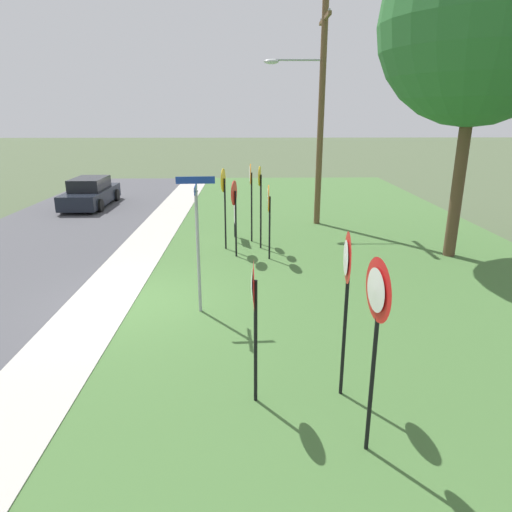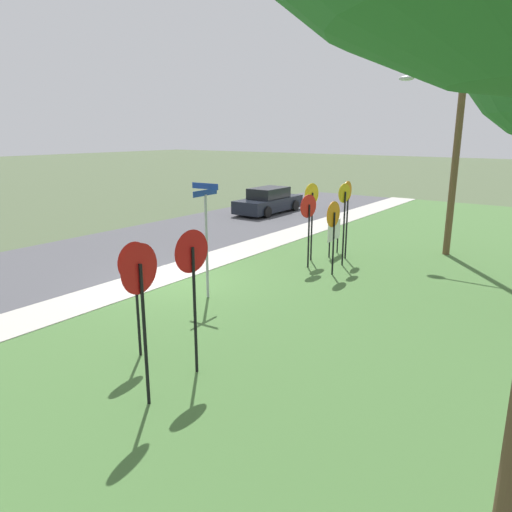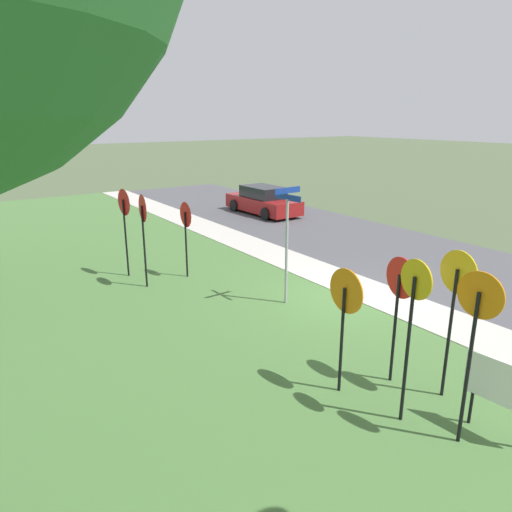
{
  "view_description": "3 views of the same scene",
  "coord_description": "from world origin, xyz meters",
  "px_view_note": "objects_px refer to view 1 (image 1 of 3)",
  "views": [
    {
      "loc": [
        9.97,
        2.73,
        4.33
      ],
      "look_at": [
        0.06,
        2.91,
        1.2
      ],
      "focal_mm": 31.53,
      "sensor_mm": 36.0,
      "label": 1
    },
    {
      "loc": [
        9.63,
        9.79,
        4.34
      ],
      "look_at": [
        -0.53,
        2.46,
        1.08
      ],
      "focal_mm": 33.5,
      "sensor_mm": 36.0,
      "label": 2
    },
    {
      "loc": [
        -8.61,
        8.8,
        4.77
      ],
      "look_at": [
        0.14,
        2.85,
        1.63
      ],
      "focal_mm": 33.05,
      "sensor_mm": 36.0,
      "label": 3
    }
  ],
  "objects_px": {
    "yield_sign_near_right": "(346,276)",
    "utility_pole": "(317,104)",
    "street_name_post": "(198,234)",
    "notice_board": "(235,217)",
    "yield_sign_far_left": "(253,299)",
    "parked_hatchback_near": "(91,193)",
    "stop_sign_near_left": "(251,186)",
    "yield_sign_near_left": "(376,311)",
    "stop_sign_far_right": "(224,191)",
    "oak_tree_left": "(480,24)",
    "stop_sign_far_center": "(269,206)",
    "stop_sign_near_right": "(235,202)",
    "stop_sign_far_left": "(260,191)"
  },
  "relations": [
    {
      "from": "yield_sign_near_right",
      "to": "utility_pole",
      "type": "relative_size",
      "value": 0.31
    },
    {
      "from": "street_name_post",
      "to": "notice_board",
      "type": "distance_m",
      "value": 6.19
    },
    {
      "from": "yield_sign_far_left",
      "to": "parked_hatchback_near",
      "type": "distance_m",
      "value": 17.76
    },
    {
      "from": "stop_sign_near_left",
      "to": "yield_sign_near_right",
      "type": "relative_size",
      "value": 1.01
    },
    {
      "from": "yield_sign_near_left",
      "to": "stop_sign_far_right",
      "type": "bearing_deg",
      "value": -172.25
    },
    {
      "from": "yield_sign_far_left",
      "to": "street_name_post",
      "type": "bearing_deg",
      "value": -161.0
    },
    {
      "from": "stop_sign_far_right",
      "to": "parked_hatchback_near",
      "type": "xyz_separation_m",
      "value": [
        -7.58,
        -6.92,
        -1.33
      ]
    },
    {
      "from": "parked_hatchback_near",
      "to": "oak_tree_left",
      "type": "bearing_deg",
      "value": 58.74
    },
    {
      "from": "yield_sign_near_left",
      "to": "yield_sign_far_left",
      "type": "bearing_deg",
      "value": -132.83
    },
    {
      "from": "notice_board",
      "to": "yield_sign_near_left",
      "type": "bearing_deg",
      "value": 5.77
    },
    {
      "from": "yield_sign_near_left",
      "to": "stop_sign_far_center",
      "type": "bearing_deg",
      "value": -179.71
    },
    {
      "from": "stop_sign_far_right",
      "to": "utility_pole",
      "type": "distance_m",
      "value": 5.69
    },
    {
      "from": "stop_sign_near_right",
      "to": "parked_hatchback_near",
      "type": "distance_m",
      "value": 11.19
    },
    {
      "from": "stop_sign_far_center",
      "to": "street_name_post",
      "type": "xyz_separation_m",
      "value": [
        3.84,
        -1.72,
        0.15
      ]
    },
    {
      "from": "stop_sign_near_left",
      "to": "street_name_post",
      "type": "xyz_separation_m",
      "value": [
        5.87,
        -1.2,
        -0.14
      ]
    },
    {
      "from": "stop_sign_far_center",
      "to": "yield_sign_far_left",
      "type": "xyz_separation_m",
      "value": [
        7.22,
        -0.55,
        0.05
      ]
    },
    {
      "from": "notice_board",
      "to": "yield_sign_near_right",
      "type": "bearing_deg",
      "value": 6.6
    },
    {
      "from": "stop_sign_far_left",
      "to": "stop_sign_far_right",
      "type": "xyz_separation_m",
      "value": [
        0.05,
        -1.17,
        0.0
      ]
    },
    {
      "from": "yield_sign_far_left",
      "to": "parked_hatchback_near",
      "type": "bearing_deg",
      "value": -154.03
    },
    {
      "from": "stop_sign_far_right",
      "to": "street_name_post",
      "type": "relative_size",
      "value": 0.87
    },
    {
      "from": "stop_sign_far_left",
      "to": "parked_hatchback_near",
      "type": "bearing_deg",
      "value": -124.79
    },
    {
      "from": "stop_sign_far_right",
      "to": "stop_sign_far_left",
      "type": "bearing_deg",
      "value": 100.32
    },
    {
      "from": "stop_sign_far_left",
      "to": "street_name_post",
      "type": "xyz_separation_m",
      "value": [
        5.02,
        -1.49,
        -0.12
      ]
    },
    {
      "from": "street_name_post",
      "to": "oak_tree_left",
      "type": "bearing_deg",
      "value": 115.2
    },
    {
      "from": "yield_sign_near_right",
      "to": "notice_board",
      "type": "relative_size",
      "value": 2.14
    },
    {
      "from": "stop_sign_near_right",
      "to": "utility_pole",
      "type": "bearing_deg",
      "value": 156.05
    },
    {
      "from": "yield_sign_far_left",
      "to": "notice_board",
      "type": "bearing_deg",
      "value": -176.87
    },
    {
      "from": "stop_sign_near_left",
      "to": "yield_sign_near_right",
      "type": "bearing_deg",
      "value": 6.67
    },
    {
      "from": "stop_sign_far_left",
      "to": "stop_sign_far_center",
      "type": "relative_size",
      "value": 1.19
    },
    {
      "from": "yield_sign_far_left",
      "to": "utility_pole",
      "type": "height_order",
      "value": "utility_pole"
    },
    {
      "from": "stop_sign_far_right",
      "to": "yield_sign_near_left",
      "type": "distance_m",
      "value": 9.73
    },
    {
      "from": "notice_board",
      "to": "yield_sign_far_left",
      "type": "bearing_deg",
      "value": -1.74
    },
    {
      "from": "yield_sign_near_left",
      "to": "yield_sign_near_right",
      "type": "relative_size",
      "value": 1.0
    },
    {
      "from": "stop_sign_far_center",
      "to": "notice_board",
      "type": "height_order",
      "value": "stop_sign_far_center"
    },
    {
      "from": "stop_sign_far_left",
      "to": "stop_sign_far_right",
      "type": "height_order",
      "value": "stop_sign_far_left"
    },
    {
      "from": "stop_sign_near_left",
      "to": "oak_tree_left",
      "type": "bearing_deg",
      "value": 72.84
    },
    {
      "from": "stop_sign_near_left",
      "to": "notice_board",
      "type": "bearing_deg",
      "value": -113.06
    },
    {
      "from": "stop_sign_far_left",
      "to": "notice_board",
      "type": "height_order",
      "value": "stop_sign_far_left"
    },
    {
      "from": "stop_sign_far_right",
      "to": "notice_board",
      "type": "relative_size",
      "value": 2.12
    },
    {
      "from": "yield_sign_far_left",
      "to": "oak_tree_left",
      "type": "height_order",
      "value": "oak_tree_left"
    },
    {
      "from": "stop_sign_near_left",
      "to": "stop_sign_far_left",
      "type": "relative_size",
      "value": 1.0
    },
    {
      "from": "stop_sign_near_right",
      "to": "notice_board",
      "type": "xyz_separation_m",
      "value": [
        -1.96,
        -0.04,
        -0.9
      ]
    },
    {
      "from": "stop_sign_far_right",
      "to": "utility_pole",
      "type": "xyz_separation_m",
      "value": [
        -3.62,
        3.45,
        2.73
      ]
    },
    {
      "from": "stop_sign_far_left",
      "to": "yield_sign_near_right",
      "type": "xyz_separation_m",
      "value": [
        8.25,
        1.04,
        0.08
      ]
    },
    {
      "from": "stop_sign_near_right",
      "to": "parked_hatchback_near",
      "type": "bearing_deg",
      "value": -128.46
    },
    {
      "from": "stop_sign_far_right",
      "to": "yield_sign_near_right",
      "type": "height_order",
      "value": "yield_sign_near_right"
    },
    {
      "from": "yield_sign_near_left",
      "to": "stop_sign_near_right",
      "type": "bearing_deg",
      "value": -173.25
    },
    {
      "from": "utility_pole",
      "to": "stop_sign_near_right",
      "type": "bearing_deg",
      "value": -34.65
    },
    {
      "from": "oak_tree_left",
      "to": "stop_sign_far_center",
      "type": "bearing_deg",
      "value": -87.16
    },
    {
      "from": "stop_sign_far_center",
      "to": "utility_pole",
      "type": "height_order",
      "value": "utility_pole"
    }
  ]
}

